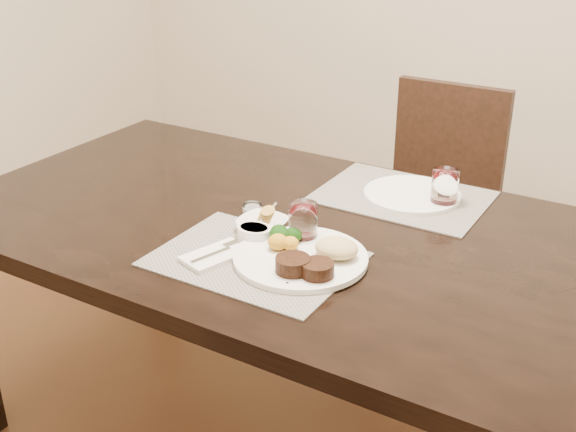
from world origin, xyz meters
The scene contains 13 objects.
dining_table centered at (0.00, 0.00, 0.67)m, with size 2.00×1.00×0.75m.
chair_far centered at (0.00, 0.93, 0.50)m, with size 0.42×0.42×0.90m.
placemat_near centered at (-0.04, -0.21, 0.75)m, with size 0.46×0.34×0.00m, color gray.
placemat_far centered at (0.11, 0.31, 0.75)m, with size 0.46×0.34×0.00m, color gray.
dinner_plate centered at (0.07, -0.17, 0.77)m, with size 0.32×0.32×0.06m.
napkin_fork centered at (-0.12, -0.25, 0.76)m, with size 0.13×0.18×0.02m.
steak_knife centered at (0.09, -0.23, 0.76)m, with size 0.07×0.26×0.01m.
cracker_bowl centered at (-0.11, -0.07, 0.77)m, with size 0.12×0.12×0.05m.
sauce_ramekin centered at (-0.10, -0.13, 0.77)m, with size 0.09×0.14×0.07m.
wine_glass_near centered at (0.01, -0.07, 0.80)m, with size 0.07×0.07×0.10m.
far_plate centered at (0.13, 0.32, 0.76)m, with size 0.27×0.27×0.01m, color white.
wine_glass_far centered at (0.23, 0.31, 0.80)m, with size 0.07×0.07×0.10m.
salt_cellar centered at (-0.19, 0.01, 0.76)m, with size 0.05×0.05×0.02m.
Camera 1 is at (0.79, -1.45, 1.56)m, focal length 45.00 mm.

